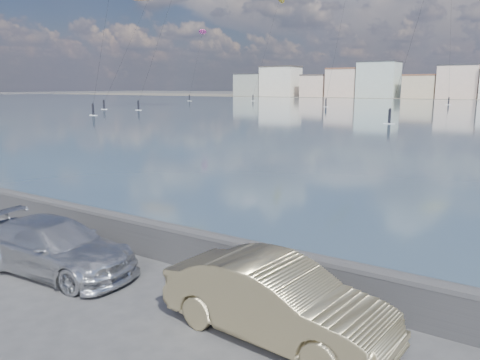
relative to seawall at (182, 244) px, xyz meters
The scene contains 5 objects.
ground 2.76m from the seawall, 90.00° to the right, with size 700.00×700.00×0.00m, color #333335.
seawall is the anchor object (origin of this frame).
car_silver 3.22m from the seawall, 137.79° to the right, with size 1.90×4.67×1.36m, color silver.
car_champagne 4.31m from the seawall, 25.43° to the right, with size 1.58×4.54×1.50m, color tan.
kitesurfer_3 148.57m from the seawall, 127.50° to the left, with size 5.27×13.06×22.92m.
Camera 1 is at (7.80, -6.34, 4.69)m, focal length 35.00 mm.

